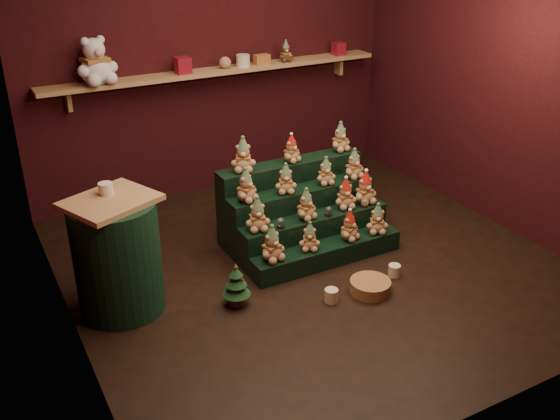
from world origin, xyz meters
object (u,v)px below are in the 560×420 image
snow_globe_c (364,203)px  brown_bear (286,51)px  snow_globe_a (281,223)px  side_table (117,256)px  mug_left (331,295)px  riser_tier_front (327,254)px  snow_globe_b (329,211)px  mug_right (394,271)px  wicker_basket (370,286)px  white_bear (94,54)px  mini_christmas_tree (236,285)px

snow_globe_c → brown_bear: 2.01m
snow_globe_c → snow_globe_a: bearing=180.0°
side_table → mug_left: side_table is taller
riser_tier_front → snow_globe_b: 0.37m
snow_globe_c → mug_right: 0.71m
wicker_basket → white_bear: (-1.41, 2.44, 1.54)m
snow_globe_c → mini_christmas_tree: snow_globe_c is taller
riser_tier_front → snow_globe_c: bearing=18.3°
mug_right → wicker_basket: (-0.32, -0.10, 0.00)m
snow_globe_b → snow_globe_c: (0.38, 0.00, -0.01)m
side_table → mug_right: bearing=-39.5°
snow_globe_a → mug_right: 1.03m
mini_christmas_tree → snow_globe_a: bearing=31.8°
side_table → mini_christmas_tree: 0.91m
mug_left → mug_right: bearing=5.6°
mini_christmas_tree → mug_left: (0.67, -0.31, -0.13)m
snow_globe_b → mug_left: size_ratio=0.84×
side_table → mug_right: 2.25m
snow_globe_c → mini_christmas_tree: bearing=-165.9°
mug_left → wicker_basket: bearing=-6.4°
snow_globe_b → mini_christmas_tree: size_ratio=0.24×
riser_tier_front → side_table: bearing=174.1°
riser_tier_front → snow_globe_b: bearing=56.8°
white_bear → mug_left: bearing=-77.8°
mini_christmas_tree → brown_bear: size_ratio=1.70×
mug_left → brown_bear: 2.91m
snow_globe_b → mug_right: snow_globe_b is taller
snow_globe_c → mug_right: snow_globe_c is taller
brown_bear → riser_tier_front: bearing=-101.0°
snow_globe_a → mug_right: bearing=-39.2°
snow_globe_b → brown_bear: (0.53, 1.72, 1.02)m
riser_tier_front → snow_globe_c: snow_globe_c is taller
riser_tier_front → brown_bear: (0.63, 1.88, 1.34)m
riser_tier_front → snow_globe_a: (-0.37, 0.16, 0.32)m
snow_globe_b → snow_globe_c: snow_globe_b is taller
snow_globe_b → mug_left: (-0.39, -0.68, -0.35)m
snow_globe_c → mug_left: snow_globe_c is taller
side_table → white_bear: white_bear is taller
snow_globe_c → side_table: (-2.22, 0.02, 0.06)m
snow_globe_c → wicker_basket: 0.90m
mug_right → brown_bear: size_ratio=0.47×
riser_tier_front → side_table: side_table is taller
snow_globe_a → snow_globe_c: size_ratio=1.22×
snow_globe_b → snow_globe_c: bearing=0.0°
snow_globe_c → wicker_basket: size_ratio=0.24×
snow_globe_c → brown_bear: brown_bear is taller
snow_globe_b → mini_christmas_tree: (-1.06, -0.36, -0.23)m
snow_globe_c → mini_christmas_tree: size_ratio=0.21×
snow_globe_b → brown_bear: size_ratio=0.42×
mug_right → wicker_basket: 0.34m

